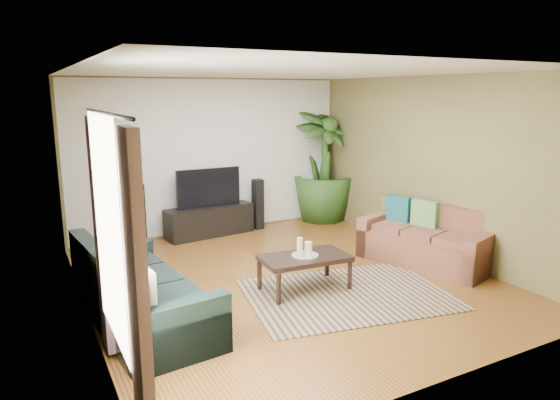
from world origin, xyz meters
TOP-DOWN VIEW (x-y plane):
  - floor at (0.00, 0.00)m, footprint 5.50×5.50m
  - ceiling at (0.00, 0.00)m, footprint 5.50×5.50m
  - wall_back at (0.00, 2.75)m, footprint 5.00×0.00m
  - wall_front at (0.00, -2.75)m, footprint 5.00×0.00m
  - wall_left at (-2.50, 0.00)m, footprint 0.00×5.50m
  - wall_right at (2.50, 0.00)m, footprint 0.00×5.50m
  - backwall_panel at (0.00, 2.74)m, footprint 4.90×0.00m
  - window_pane at (-2.48, -1.60)m, footprint 0.00×1.80m
  - curtain_near at (-2.43, -2.35)m, footprint 0.08×0.35m
  - curtain_far at (-2.43, -0.85)m, footprint 0.08×0.35m
  - curtain_rod at (-2.43, -1.60)m, footprint 0.03×1.90m
  - sofa_left at (-1.99, -0.36)m, footprint 1.20×2.35m
  - sofa_right at (2.06, -0.40)m, footprint 1.34×2.00m
  - area_rug at (0.40, -0.81)m, footprint 2.71×2.14m
  - coffee_table at (0.03, -0.41)m, footprint 1.14×0.68m
  - candle_tray at (0.03, -0.41)m, footprint 0.34×0.34m
  - candle_tall at (-0.03, -0.38)m, footprint 0.07×0.07m
  - candle_mid at (0.07, -0.45)m, footprint 0.07×0.07m
  - candle_short at (0.10, -0.35)m, footprint 0.07×0.07m
  - tv_stand at (-0.17, 2.50)m, footprint 1.59×0.65m
  - television at (-0.17, 2.50)m, footprint 1.13×0.06m
  - speaker_left at (-1.39, 2.50)m, footprint 0.24×0.25m
  - speaker_right at (0.77, 2.50)m, footprint 0.18×0.19m
  - potted_plant at (2.17, 2.50)m, footprint 1.30×1.30m
  - plant_pot at (2.17, 2.50)m, footprint 0.40×0.40m
  - pedestal at (-1.63, 1.90)m, footprint 0.45×0.45m
  - vase at (-1.63, 1.90)m, footprint 0.35×0.35m
  - side_table at (-2.25, 0.85)m, footprint 0.62×0.62m

SIDE VIEW (x-z plane):
  - floor at x=0.00m, z-range 0.00..0.00m
  - area_rug at x=0.40m, z-range 0.00..0.01m
  - plant_pot at x=2.17m, z-range 0.00..0.31m
  - pedestal at x=-1.63m, z-range 0.00..0.39m
  - coffee_table at x=0.03m, z-range 0.00..0.45m
  - side_table at x=-2.25m, z-range 0.00..0.51m
  - tv_stand at x=-0.17m, z-range 0.00..0.51m
  - sofa_left at x=-1.99m, z-range 0.00..0.85m
  - sofa_right at x=2.06m, z-range 0.00..0.85m
  - speaker_right at x=0.77m, z-range 0.00..0.91m
  - candle_tray at x=0.03m, z-range 0.45..0.46m
  - speaker_left at x=-1.39m, z-range 0.00..1.01m
  - candle_short at x=0.10m, z-range 0.46..0.60m
  - candle_mid at x=0.07m, z-range 0.46..0.63m
  - vase at x=-1.63m, z-range 0.31..0.81m
  - candle_tall at x=-0.03m, z-range 0.46..0.68m
  - television at x=-0.17m, z-range 0.51..1.18m
  - potted_plant at x=2.17m, z-range 0.00..2.15m
  - curtain_near at x=-2.43m, z-range 0.05..2.25m
  - curtain_far at x=-2.43m, z-range 0.05..2.25m
  - wall_left at x=-2.50m, z-range -1.40..4.10m
  - wall_right at x=2.50m, z-range -1.40..4.10m
  - wall_back at x=0.00m, z-range -1.15..3.85m
  - wall_front at x=0.00m, z-range -1.15..3.85m
  - backwall_panel at x=0.00m, z-range -1.10..3.80m
  - window_pane at x=-2.48m, z-range 0.50..2.30m
  - curtain_rod at x=-2.43m, z-range 2.28..2.31m
  - ceiling at x=0.00m, z-range 2.70..2.70m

